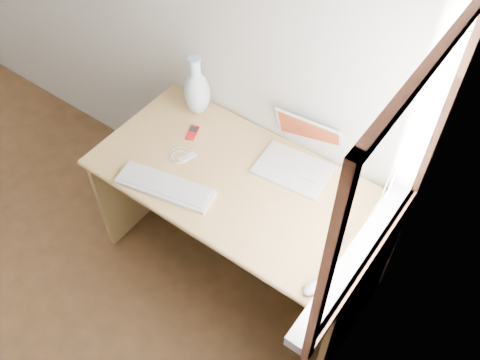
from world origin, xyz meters
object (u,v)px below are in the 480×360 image
Objects in this scene: laptop at (298,157)px; vase at (197,91)px; desk at (250,197)px; external_keyboard at (165,187)px.

vase is at bearing 173.32° from laptop.
laptop is (0.17, 0.16, 0.27)m from desk.
vase reaches higher than external_keyboard.
external_keyboard is 1.41× the size of vase.
external_keyboard reaches higher than desk.
vase reaches higher than laptop.
external_keyboard is 0.56m from vase.
desk is at bearing 40.08° from external_keyboard.
laptop is 0.74× the size of external_keyboard.
laptop is 0.64m from vase.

